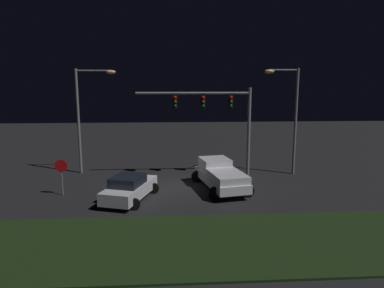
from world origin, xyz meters
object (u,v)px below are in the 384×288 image
at_px(street_lamp_right, 289,108).
at_px(car_sedan, 129,188).
at_px(pickup_truck, 220,174).
at_px(street_lamp_left, 86,107).
at_px(traffic_signal_gantry, 216,110).
at_px(stop_sign, 61,170).

bearing_deg(street_lamp_right, car_sedan, -154.57).
bearing_deg(pickup_truck, street_lamp_left, 52.08).
height_order(car_sedan, street_lamp_left, street_lamp_left).
height_order(pickup_truck, traffic_signal_gantry, traffic_signal_gantry).
height_order(pickup_truck, car_sedan, pickup_truck).
relative_size(traffic_signal_gantry, street_lamp_right, 1.05).
bearing_deg(street_lamp_right, pickup_truck, -148.76).
distance_m(traffic_signal_gantry, street_lamp_right, 5.47).
bearing_deg(pickup_truck, stop_sign, 83.11).
height_order(car_sedan, stop_sign, stop_sign).
bearing_deg(traffic_signal_gantry, street_lamp_right, 1.90).
bearing_deg(pickup_truck, street_lamp_right, -69.98).
height_order(car_sedan, traffic_signal_gantry, traffic_signal_gantry).
bearing_deg(pickup_truck, traffic_signal_gantry, -13.79).
distance_m(pickup_truck, street_lamp_left, 11.30).
relative_size(car_sedan, street_lamp_left, 0.60).
bearing_deg(car_sedan, pickup_truck, -53.22).
xyz_separation_m(traffic_signal_gantry, street_lamp_left, (-9.58, 1.52, 0.12)).
xyz_separation_m(car_sedan, stop_sign, (-4.21, 1.19, 0.82)).
height_order(pickup_truck, street_lamp_right, street_lamp_right).
distance_m(pickup_truck, car_sedan, 5.93).
relative_size(traffic_signal_gantry, street_lamp_left, 1.06).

